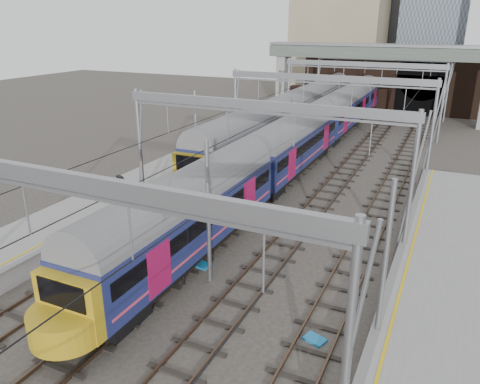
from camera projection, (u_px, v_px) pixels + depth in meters
The scene contains 14 objects.
ground at pixel (189, 301), 21.06m from camera, with size 160.00×160.00×0.00m, color #38332D.
platform_left at pixel (59, 229), 27.04m from camera, with size 4.32×55.00×1.12m.
platform_right at pixel (428, 383), 15.54m from camera, with size 4.32×47.00×1.12m.
tracks at pixel (296, 195), 33.80m from camera, with size 14.40×80.00×0.22m.
overhead_line at pixel (326, 92), 37.06m from camera, with size 16.80×80.00×8.00m.
retaining_wall at pixel (395, 80), 63.16m from camera, with size 28.00×2.75×9.00m.
overbridge at pixel (379, 61), 57.67m from camera, with size 28.00×3.00×9.25m.
train_main at pixel (322, 124), 45.15m from camera, with size 2.91×67.20×4.97m.
train_second at pixel (328, 96), 61.01m from camera, with size 3.01×69.61×5.11m.
signal_near_left at pixel (125, 213), 22.51m from camera, with size 0.40×0.48×5.10m.
signal_near_centre at pixel (180, 230), 21.40m from camera, with size 0.35×0.45×4.48m.
equip_cover_a at pixel (160, 279), 22.78m from camera, with size 0.89×0.63×0.10m, color #176EAD.
equip_cover_b at pixel (201, 265), 24.11m from camera, with size 0.98×0.69×0.11m, color #176EAD.
equip_cover_c at pixel (315, 339), 18.47m from camera, with size 0.83×0.59×0.10m, color #176EAD.
Camera 1 is at (9.76, -15.38, 11.88)m, focal length 35.00 mm.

